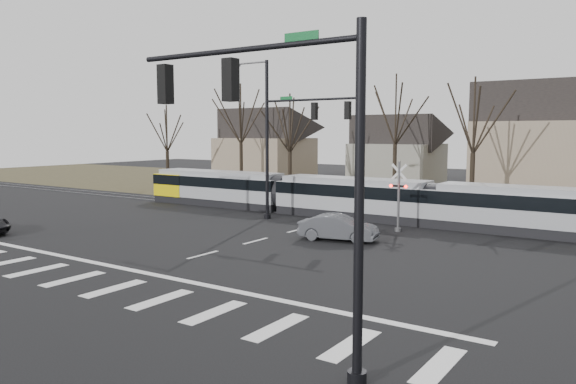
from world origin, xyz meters
The scene contains 15 objects.
ground centered at (0.00, 0.00, 0.00)m, with size 140.00×140.00×0.00m, color black.
grass_verge centered at (0.00, 32.00, 0.01)m, with size 140.00×28.00×0.01m, color #38331E.
crosswalk centered at (0.00, -4.00, 0.01)m, with size 27.00×2.60×0.01m.
stop_line centered at (0.00, -1.80, 0.01)m, with size 28.00×0.35×0.01m, color silver.
lane_dashes centered at (0.00, 16.00, 0.01)m, with size 0.18×30.00×0.01m.
rail_pair centered at (0.00, 15.80, 0.03)m, with size 90.00×1.52×0.06m.
tram centered at (0.38, 16.00, 1.44)m, with size 34.83×2.59×2.64m.
sedan centered at (3.48, 8.55, 0.68)m, with size 4.32×2.25×1.35m, color #484A4F.
signal_pole_near_right centered at (10.11, -6.00, 5.17)m, with size 6.72×0.44×8.00m.
signal_pole_far centered at (-2.41, 12.50, 5.70)m, with size 9.28×0.44×10.20m.
rail_crossing_signal centered at (5.00, 12.79, 1.89)m, with size 1.08×0.36×4.00m.
tree_row centered at (2.00, 26.00, 5.00)m, with size 59.20×7.20×10.00m.
house_a centered at (-20.00, 34.00, 4.46)m, with size 9.72×8.64×8.60m.
house_b centered at (-5.00, 36.00, 3.97)m, with size 8.64×7.56×7.65m.
house_c centered at (9.00, 33.00, 5.23)m, with size 10.80×8.64×10.10m.
Camera 1 is at (17.46, -16.84, 5.61)m, focal length 35.00 mm.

